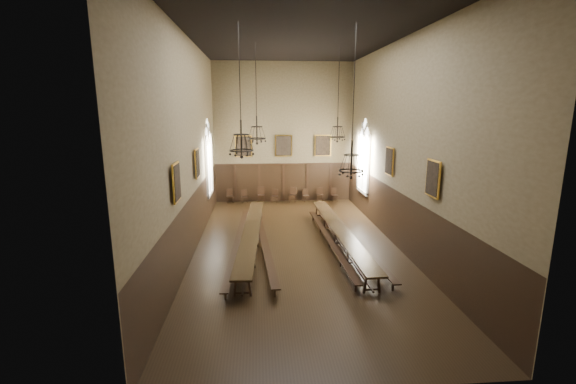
{
  "coord_description": "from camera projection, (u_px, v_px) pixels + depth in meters",
  "views": [
    {
      "loc": [
        -1.68,
        -16.22,
        6.08
      ],
      "look_at": [
        -0.28,
        1.5,
        2.22
      ],
      "focal_mm": 24.0,
      "sensor_mm": 36.0,
      "label": 1
    }
  ],
  "objects": [
    {
      "name": "table_right",
      "position": [
        340.0,
        237.0,
        17.38
      ],
      "size": [
        0.98,
        10.28,
        0.8
      ],
      "rotation": [
        0.0,
        0.0,
        0.03
      ],
      "color": "black",
      "rests_on": "floor"
    },
    {
      "name": "portrait_right_1",
      "position": [
        433.0,
        179.0,
        13.37
      ],
      "size": [
        0.12,
        1.0,
        1.3
      ],
      "color": "gold",
      "rests_on": "wall_right"
    },
    {
      "name": "chair_6",
      "position": [
        320.0,
        197.0,
        25.74
      ],
      "size": [
        0.43,
        0.43,
        0.92
      ],
      "rotation": [
        0.0,
        0.0,
        -0.06
      ],
      "color": "black",
      "rests_on": "floor"
    },
    {
      "name": "chandelier_back_left",
      "position": [
        257.0,
        132.0,
        18.09
      ],
      "size": [
        0.85,
        0.85,
        4.45
      ],
      "color": "black",
      "rests_on": "ceiling"
    },
    {
      "name": "bench_right_inner",
      "position": [
        329.0,
        242.0,
        17.14
      ],
      "size": [
        0.52,
        9.26,
        0.42
      ],
      "rotation": [
        0.0,
        0.0,
        0.03
      ],
      "color": "black",
      "rests_on": "floor"
    },
    {
      "name": "chandelier_front_left",
      "position": [
        241.0,
        142.0,
        13.95
      ],
      "size": [
        0.89,
        0.89,
        4.57
      ],
      "color": "black",
      "rests_on": "ceiling"
    },
    {
      "name": "chair_4",
      "position": [
        293.0,
        198.0,
        25.49
      ],
      "size": [
        0.54,
        0.54,
        0.98
      ],
      "rotation": [
        0.0,
        0.0,
        -0.28
      ],
      "color": "black",
      "rests_on": "floor"
    },
    {
      "name": "table_left",
      "position": [
        252.0,
        238.0,
        17.18
      ],
      "size": [
        1.24,
        10.32,
        0.8
      ],
      "rotation": [
        0.0,
        0.0,
        -0.05
      ],
      "color": "black",
      "rests_on": "floor"
    },
    {
      "name": "portrait_back_1",
      "position": [
        283.0,
        146.0,
        25.09
      ],
      "size": [
        1.1,
        0.12,
        1.4
      ],
      "color": "gold",
      "rests_on": "wall_back"
    },
    {
      "name": "wall_front",
      "position": [
        345.0,
        192.0,
        7.49
      ],
      "size": [
        9.0,
        0.02,
        9.0
      ],
      "primitive_type": "cube",
      "color": "#776849",
      "rests_on": "ground"
    },
    {
      "name": "floor",
      "position": [
        297.0,
        247.0,
        17.23
      ],
      "size": [
        9.0,
        18.0,
        0.02
      ],
      "primitive_type": "cube",
      "color": "black",
      "rests_on": "ground"
    },
    {
      "name": "chair_2",
      "position": [
        261.0,
        198.0,
        25.43
      ],
      "size": [
        0.49,
        0.49,
        1.02
      ],
      "rotation": [
        0.0,
        0.0,
        0.09
      ],
      "color": "black",
      "rests_on": "floor"
    },
    {
      "name": "bench_right_outer",
      "position": [
        354.0,
        241.0,
        17.22
      ],
      "size": [
        0.88,
        9.38,
        0.42
      ],
      "rotation": [
        0.0,
        0.0,
        0.06
      ],
      "color": "black",
      "rests_on": "floor"
    },
    {
      "name": "portrait_right_0",
      "position": [
        389.0,
        161.0,
        17.75
      ],
      "size": [
        0.12,
        1.0,
        1.3
      ],
      "color": "gold",
      "rests_on": "wall_right"
    },
    {
      "name": "portrait_back_0",
      "position": [
        243.0,
        146.0,
        24.89
      ],
      "size": [
        1.1,
        0.12,
        1.4
      ],
      "color": "gold",
      "rests_on": "wall_back"
    },
    {
      "name": "portrait_left_0",
      "position": [
        197.0,
        163.0,
        17.08
      ],
      "size": [
        0.12,
        1.0,
        1.3
      ],
      "color": "gold",
      "rests_on": "wall_left"
    },
    {
      "name": "chandelier_front_right",
      "position": [
        351.0,
        162.0,
        14.28
      ],
      "size": [
        0.92,
        0.92,
        5.36
      ],
      "color": "black",
      "rests_on": "ceiling"
    },
    {
      "name": "wall_left",
      "position": [
        189.0,
        148.0,
        15.92
      ],
      "size": [
        0.02,
        18.0,
        9.0
      ],
      "primitive_type": "cube",
      "color": "#776849",
      "rests_on": "ground"
    },
    {
      "name": "bench_left_outer",
      "position": [
        238.0,
        244.0,
        16.83
      ],
      "size": [
        0.68,
        9.8,
        0.44
      ],
      "rotation": [
        0.0,
        0.0,
        -0.04
      ],
      "color": "black",
      "rests_on": "floor"
    },
    {
      "name": "chair_0",
      "position": [
        230.0,
        199.0,
        25.29
      ],
      "size": [
        0.48,
        0.48,
        0.91
      ],
      "rotation": [
        0.0,
        0.0,
        0.22
      ],
      "color": "black",
      "rests_on": "floor"
    },
    {
      "name": "wall_right",
      "position": [
        401.0,
        146.0,
        16.62
      ],
      "size": [
        0.02,
        18.0,
        9.0
      ],
      "primitive_type": "cube",
      "color": "#776849",
      "rests_on": "ground"
    },
    {
      "name": "chair_3",
      "position": [
        275.0,
        198.0,
        25.46
      ],
      "size": [
        0.46,
        0.46,
        0.86
      ],
      "rotation": [
        0.0,
        0.0,
        -0.23
      ],
      "color": "black",
      "rests_on": "floor"
    },
    {
      "name": "chair_7",
      "position": [
        334.0,
        197.0,
        25.7
      ],
      "size": [
        0.47,
        0.47,
        0.88
      ],
      "rotation": [
        0.0,
        0.0,
        0.22
      ],
      "color": "black",
      "rests_on": "floor"
    },
    {
      "name": "ceiling",
      "position": [
        298.0,
        33.0,
        15.31
      ],
      "size": [
        9.0,
        18.0,
        0.02
      ],
      "primitive_type": "cube",
      "color": "black",
      "rests_on": "ground"
    },
    {
      "name": "window_right",
      "position": [
        364.0,
        156.0,
        22.2
      ],
      "size": [
        0.2,
        2.2,
        4.6
      ],
      "primitive_type": null,
      "color": "white",
      "rests_on": "wall_right"
    },
    {
      "name": "portrait_left_1",
      "position": [
        176.0,
        182.0,
        12.69
      ],
      "size": [
        0.12,
        1.0,
        1.3
      ],
      "color": "gold",
      "rests_on": "wall_left"
    },
    {
      "name": "window_left",
      "position": [
        209.0,
        157.0,
        21.52
      ],
      "size": [
        0.2,
        2.2,
        4.6
      ],
      "primitive_type": null,
      "color": "white",
      "rests_on": "wall_left"
    },
    {
      "name": "wainscot_panelling",
      "position": [
        297.0,
        220.0,
        16.96
      ],
      "size": [
        9.0,
        18.0,
        2.5
      ],
      "primitive_type": null,
      "color": "black",
      "rests_on": "floor"
    },
    {
      "name": "portrait_back_2",
      "position": [
        323.0,
        146.0,
        25.29
      ],
      "size": [
        1.1,
        0.12,
        1.4
      ],
      "color": "gold",
      "rests_on": "wall_back"
    },
    {
      "name": "bench_left_inner",
      "position": [
        263.0,
        240.0,
        17.24
      ],
      "size": [
        0.97,
        10.3,
        0.46
      ],
      "rotation": [
        0.0,
        0.0,
        0.06
      ],
      "color": "black",
      "rests_on": "floor"
    },
    {
      "name": "chair_5",
      "position": [
        306.0,
        198.0,
        25.67
      ],
      "size": [
        0.47,
        0.47,
        0.86
      ],
      "rotation": [
        0.0,
        0.0,
        0.29
      ],
      "color": "black",
      "rests_on": "floor"
    },
    {
      "name": "chair_1",
      "position": [
        245.0,
        199.0,
        25.25
      ],
      "size": [
        0.46,
        0.46,
        0.86
      ],
      "rotation": [
        0.0,
        0.0,
        0.22
      ],
      "color": "black",
      "rests_on": "floor"
    },
    {
      "name": "chandelier_back_right",
      "position": [
        337.0,
        131.0,
        18.9
      ],
      "size": [
        0.79,
        0.79,
        4.44
      ],
      "color": "black",
      "rests_on": "ceiling"
    },
    {
      "name": "wall_back",
      "position": [
        283.0,
        133.0,
        25.05
      ],
      "size": [
        9.0,
        0.02,
        9.0
      ],
      "primitive_type": "cube",
      "color": "#776849",
      "rests_on": "ground"
    }
  ]
}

